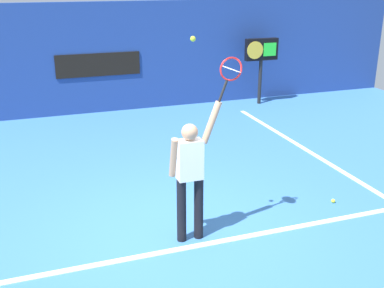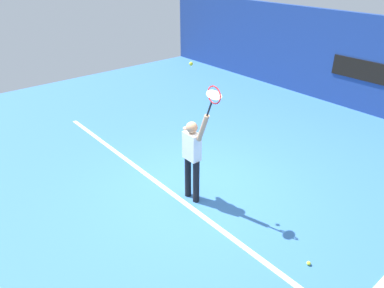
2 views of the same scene
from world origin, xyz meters
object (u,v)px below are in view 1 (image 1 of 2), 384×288
(tennis_racket, at_px, (230,72))
(tennis_ball, at_px, (193,39))
(tennis_player, at_px, (190,172))
(scoreboard_clock, at_px, (261,53))
(spare_ball, at_px, (333,201))

(tennis_racket, relative_size, tennis_ball, 9.19)
(tennis_player, xyz_separation_m, scoreboard_clock, (4.31, 6.37, 0.45))
(tennis_ball, xyz_separation_m, spare_ball, (2.54, 0.32, -2.74))
(tennis_ball, distance_m, scoreboard_clock, 7.83)
(tennis_player, bearing_deg, spare_ball, 6.04)
(tennis_ball, bearing_deg, tennis_racket, 4.55)
(tennis_ball, relative_size, scoreboard_clock, 0.04)
(tennis_player, relative_size, tennis_ball, 28.95)
(scoreboard_clock, bearing_deg, tennis_racket, -120.56)
(tennis_player, relative_size, spare_ball, 28.95)
(tennis_racket, distance_m, scoreboard_clock, 7.45)
(scoreboard_clock, relative_size, spare_ball, 27.27)
(tennis_player, height_order, tennis_racket, tennis_racket)
(tennis_ball, distance_m, spare_ball, 3.75)
(scoreboard_clock, distance_m, spare_ball, 6.50)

